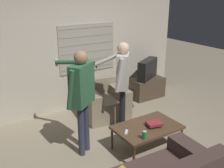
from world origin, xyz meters
TOP-DOWN VIEW (x-y plane):
  - ground_plane at (0.00, 0.00)m, footprint 16.00×16.00m
  - wall_back at (0.01, 2.03)m, footprint 5.20×0.08m
  - armchair_beige at (0.29, 1.32)m, footprint 0.96×0.93m
  - coffee_table at (0.26, -0.10)m, footprint 1.05×0.68m
  - tv_stand at (1.69, 1.63)m, footprint 0.80×0.47m
  - tv at (1.68, 1.64)m, footprint 0.75×0.53m
  - person_left_standing at (-0.65, 0.38)m, footprint 0.54×0.87m
  - person_right_standing at (0.30, 0.69)m, footprint 0.52×0.80m
  - book_stack at (0.35, -0.15)m, footprint 0.27×0.23m
  - soda_can at (-0.02, -0.36)m, footprint 0.07×0.07m
  - spare_remote at (-0.14, -0.09)m, footprint 0.12×0.12m
  - floor_fan at (1.01, 1.41)m, footprint 0.34×0.20m

SIDE VIEW (x-z plane):
  - ground_plane at x=0.00m, z-range 0.00..0.00m
  - floor_fan at x=1.01m, z-range 0.00..0.42m
  - tv_stand at x=1.69m, z-range 0.00..0.48m
  - armchair_beige at x=0.29m, z-range -0.06..0.69m
  - coffee_table at x=0.26m, z-range 0.17..0.58m
  - spare_remote at x=-0.14m, z-range 0.41..0.44m
  - book_stack at x=0.35m, z-range 0.42..0.49m
  - soda_can at x=-0.02m, z-range 0.41..0.54m
  - tv at x=1.68m, z-range 0.48..0.94m
  - person_right_standing at x=0.30m, z-range 0.22..1.87m
  - person_left_standing at x=-0.65m, z-range 0.23..1.90m
  - wall_back at x=0.01m, z-range 0.00..2.55m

